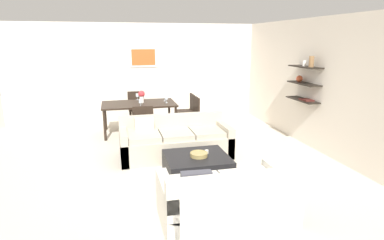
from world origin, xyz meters
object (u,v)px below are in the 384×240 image
(loveseat_white, at_px, (227,200))
(dining_chair_foot, at_px, (143,122))
(wine_glass_head, at_px, (137,95))
(dining_chair_right_near, at_px, (192,112))
(dining_chair_right_far, at_px, (188,108))
(wine_glass_right_near, at_px, (166,98))
(coffee_table, at_px, (197,167))
(centerpiece_vase, at_px, (142,96))
(decorative_bowl, at_px, (199,154))
(wine_glass_right_far, at_px, (165,97))
(dining_table, at_px, (139,106))
(dining_chair_head, at_px, (136,106))
(sofa_beige, at_px, (175,142))
(candle_jar, at_px, (207,152))
(wine_glass_foot, at_px, (140,101))

(loveseat_white, bearing_deg, dining_chair_foot, 102.16)
(wine_glass_head, bearing_deg, loveseat_white, -81.32)
(dining_chair_foot, xyz_separation_m, dining_chair_right_near, (1.29, 0.69, 0.00))
(dining_chair_right_far, relative_size, wine_glass_right_near, 5.38)
(coffee_table, distance_m, wine_glass_right_near, 2.86)
(wine_glass_head, relative_size, centerpiece_vase, 0.55)
(decorative_bowl, height_order, wine_glass_right_far, wine_glass_right_far)
(dining_table, bearing_deg, decorative_bowl, -76.13)
(dining_chair_right_near, height_order, wine_glass_head, wine_glass_head)
(wine_glass_right_near, xyz_separation_m, wine_glass_right_far, (0.00, 0.26, -0.01))
(dining_chair_head, relative_size, wine_glass_right_near, 5.38)
(dining_chair_right_far, height_order, centerpiece_vase, centerpiece_vase)
(decorative_bowl, xyz_separation_m, wine_glass_right_near, (-0.07, 2.82, 0.45))
(sofa_beige, xyz_separation_m, centerpiece_vase, (-0.47, 1.85, 0.63))
(loveseat_white, bearing_deg, decorative_bowl, 89.97)
(wine_glass_right_far, bearing_deg, coffee_table, -89.23)
(loveseat_white, xyz_separation_m, candle_jar, (0.16, 1.45, 0.12))
(dining_table, xyz_separation_m, dining_chair_right_near, (1.29, -0.23, -0.18))
(dining_chair_right_near, height_order, centerpiece_vase, centerpiece_vase)
(sofa_beige, xyz_separation_m, dining_chair_right_near, (0.75, 1.58, 0.21))
(sofa_beige, bearing_deg, decorative_bowl, -80.73)
(candle_jar, bearing_deg, loveseat_white, -96.48)
(dining_table, xyz_separation_m, dining_chair_right_far, (1.29, 0.23, -0.18))
(dining_chair_right_far, distance_m, dining_chair_right_near, 0.47)
(dining_chair_right_near, height_order, wine_glass_right_near, wine_glass_right_near)
(loveseat_white, distance_m, dining_table, 4.37)
(loveseat_white, xyz_separation_m, dining_chair_head, (-0.73, 5.22, 0.21))
(dining_chair_right_far, bearing_deg, candle_jar, -97.38)
(wine_glass_right_near, distance_m, centerpiece_vase, 0.61)
(loveseat_white, relative_size, dining_table, 0.94)
(decorative_bowl, relative_size, wine_glass_right_far, 1.93)
(candle_jar, relative_size, wine_glass_right_far, 0.41)
(sofa_beige, relative_size, dining_table, 1.21)
(dining_chair_foot, distance_m, dining_chair_head, 1.85)
(dining_chair_right_near, bearing_deg, coffee_table, -102.37)
(sofa_beige, height_order, dining_table, sofa_beige)
(coffee_table, xyz_separation_m, dining_chair_right_near, (0.59, 2.68, 0.31))
(candle_jar, relative_size, wine_glass_foot, 0.35)
(coffee_table, height_order, dining_chair_right_near, dining_chair_right_near)
(sofa_beige, relative_size, wine_glass_right_near, 13.08)
(decorative_bowl, height_order, dining_chair_right_near, dining_chair_right_near)
(wine_glass_right_near, distance_m, wine_glass_head, 0.88)
(wine_glass_head, bearing_deg, decorative_bowl, -77.94)
(sofa_beige, xyz_separation_m, wine_glass_right_near, (0.12, 1.68, 0.57))
(sofa_beige, height_order, coffee_table, sofa_beige)
(dining_chair_foot, bearing_deg, wine_glass_right_near, 50.31)
(candle_jar, xyz_separation_m, wine_glass_right_far, (-0.23, 2.97, 0.45))
(sofa_beige, distance_m, wine_glass_right_far, 2.03)
(dining_chair_right_far, xyz_separation_m, wine_glass_right_near, (-0.63, -0.36, 0.36))
(loveseat_white, height_order, dining_table, loveseat_white)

